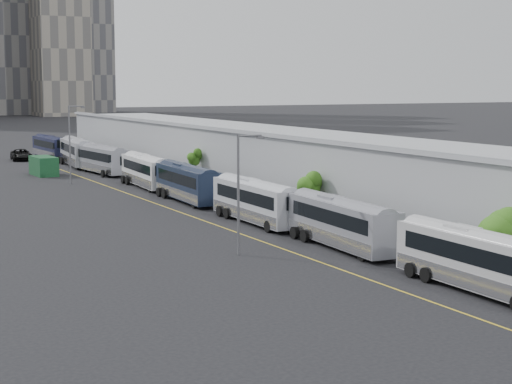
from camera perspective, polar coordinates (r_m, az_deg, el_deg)
sidewalk at (r=72.42m, az=6.79°, el=-2.20°), size 10.00×170.00×0.12m
lane_line at (r=67.22m, az=-0.68°, el=-2.93°), size 0.12×160.00×0.02m
depot at (r=74.22m, az=9.39°, el=0.68°), size 12.45×160.40×7.20m
bus_2 at (r=50.79m, az=14.61°, el=-4.78°), size 2.77×12.38×3.61m
bus_3 at (r=62.26m, az=5.75°, el=-2.35°), size 3.25×12.69×3.67m
bus_4 at (r=72.98m, az=0.03°, el=-0.88°), size 2.84×12.74×3.71m
bus_5 at (r=86.49m, az=-4.57°, el=0.40°), size 3.18×12.95×3.76m
bus_6 at (r=98.89m, az=-7.30°, el=1.22°), size 3.34×12.83×3.71m
bus_7 at (r=114.68m, az=-10.24°, el=2.00°), size 3.67×13.04×3.76m
bus_8 at (r=125.84m, az=-11.84°, el=2.47°), size 4.08×13.90×4.00m
bus_9 at (r=139.74m, az=-13.51°, el=2.82°), size 3.09×12.36×3.58m
tree_1 at (r=53.52m, az=16.00°, el=-2.50°), size 3.00×3.00×4.60m
tree_2 at (r=72.55m, az=3.52°, el=0.41°), size 2.03×2.03×4.29m
tree_3 at (r=95.48m, az=-4.15°, el=2.21°), size 1.36×1.36×4.26m
street_lamp_near at (r=59.16m, az=-1.02°, el=0.45°), size 2.04×0.22×8.41m
street_lamp_far at (r=103.15m, az=-12.22°, el=3.46°), size 2.04×0.22×9.28m
shipping_container at (r=114.01m, az=-13.97°, el=1.69°), size 2.70×5.53×2.46m
suv at (r=137.19m, az=-15.38°, el=2.41°), size 3.57×6.55×1.74m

